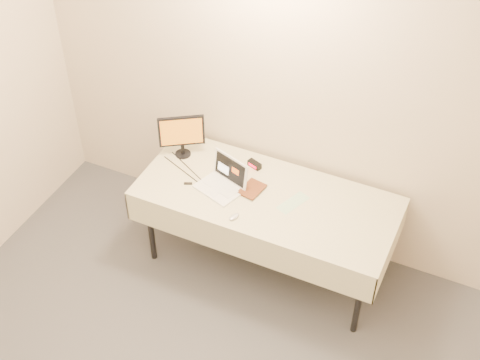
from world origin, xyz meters
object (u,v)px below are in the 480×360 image
at_px(table, 267,202).
at_px(book, 244,176).
at_px(monitor, 182,133).
at_px(laptop, 224,181).

bearing_deg(table, book, 174.01).
xyz_separation_m(monitor, book, (0.57, -0.13, -0.11)).
bearing_deg(book, laptop, -145.18).
relative_size(laptop, monitor, 1.08).
height_order(laptop, monitor, monitor).
height_order(laptop, book, laptop).
relative_size(table, laptop, 4.90).
xyz_separation_m(table, book, (-0.19, 0.02, 0.16)).
xyz_separation_m(table, monitor, (-0.76, 0.15, 0.27)).
distance_m(laptop, monitor, 0.50).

